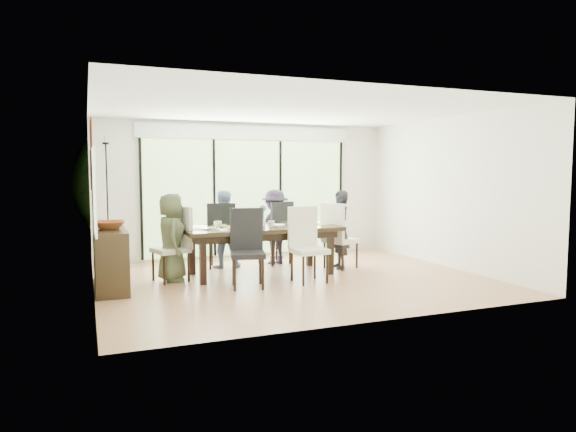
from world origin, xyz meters
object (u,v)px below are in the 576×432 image
object	(u,v)px
laptop	(212,228)
person_left_end	(171,237)
person_far_left	(222,229)
cup_b	(271,224)
chair_left_end	(170,244)
cup_a	(218,224)
person_right_end	(340,230)
chair_far_right	(274,232)
chair_far_left	(222,235)
person_far_right	(275,227)
table_top	(261,228)
chair_near_right	(309,245)
cup_c	(303,221)
sideboard	(110,258)
bowl	(109,225)
chair_near_left	(248,248)
vase	(263,222)
chair_right_end	(341,235)

from	to	relation	value
laptop	person_left_end	bearing A→B (deg)	126.19
person_far_left	cup_b	size ratio (longest dim) A/B	12.90
chair_left_end	laptop	distance (m)	0.70
cup_a	person_right_end	bearing A→B (deg)	-3.94
chair_left_end	person_left_end	distance (m)	0.10
chair_far_right	person_far_left	xyz separation A→B (m)	(-1.00, -0.02, 0.10)
laptop	chair_far_left	bearing A→B (deg)	22.38
person_far_right	person_right_end	bearing A→B (deg)	129.95
chair_far_right	person_far_left	bearing A→B (deg)	-15.56
table_top	person_far_left	bearing A→B (deg)	118.47
chair_near_right	cup_c	xyz separation A→B (m)	(0.30, 0.97, 0.27)
chair_near_right	person_far_left	size ratio (longest dim) A/B	0.85
person_right_end	chair_left_end	bearing A→B (deg)	-81.17
cup_c	sideboard	xyz separation A→B (m)	(-3.20, -0.23, -0.41)
chair_left_end	chair_near_right	distance (m)	2.18
chair_left_end	chair_far_left	bearing A→B (deg)	112.17
sideboard	bowl	xyz separation A→B (m)	(0.00, -0.10, 0.50)
chair_near_right	person_far_right	xyz separation A→B (m)	(0.05, 1.70, 0.10)
laptop	cup_a	world-z (taller)	cup_a
chair_far_left	person_left_end	world-z (taller)	person_left_end
chair_near_left	table_top	bearing A→B (deg)	73.19
chair_left_end	vase	bearing A→B (deg)	75.02
table_top	person_left_end	xyz separation A→B (m)	(-1.48, 0.00, -0.08)
person_far_right	laptop	xyz separation A→B (m)	(-1.40, -0.93, 0.13)
chair_far_right	laptop	distance (m)	1.71
vase	sideboard	size ratio (longest dim) A/B	0.08
person_far_left	vase	size ratio (longest dim) A/B	10.75
chair_far_left	person_far_left	xyz separation A→B (m)	(0.00, -0.02, 0.10)
cup_a	cup_b	bearing A→B (deg)	-16.39
vase	chair_near_right	bearing A→B (deg)	-63.94
person_left_end	vase	distance (m)	1.54
person_far_left	person_far_right	bearing A→B (deg)	-177.01
chair_near_left	cup_c	size ratio (longest dim) A/B	8.87
bowl	cup_a	bearing A→B (deg)	12.61
laptop	bowl	world-z (taller)	bowl
vase	chair_near_left	bearing A→B (deg)	-120.87
table_top	vase	bearing A→B (deg)	45.00
chair_far_right	chair_near_right	world-z (taller)	same
chair_right_end	chair_far_right	distance (m)	1.27
chair_near_left	chair_near_right	xyz separation A→B (m)	(1.00, 0.00, 0.00)
person_right_end	laptop	world-z (taller)	person_right_end
chair_near_right	person_far_right	size ratio (longest dim) A/B	0.85
chair_right_end	bowl	size ratio (longest dim) A/B	2.51
laptop	chair_far_right	bearing A→B (deg)	-10.63
laptop	bowl	xyz separation A→B (m)	(-1.55, -0.13, 0.13)
chair_far_left	cup_b	size ratio (longest dim) A/B	11.00
chair_right_end	chair_near_right	world-z (taller)	same
chair_left_end	bowl	world-z (taller)	chair_left_end
table_top	sideboard	distance (m)	2.43
table_top	cup_a	xyz separation A→B (m)	(-0.70, 0.15, 0.08)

